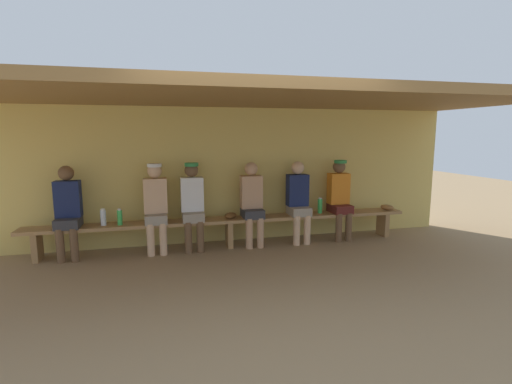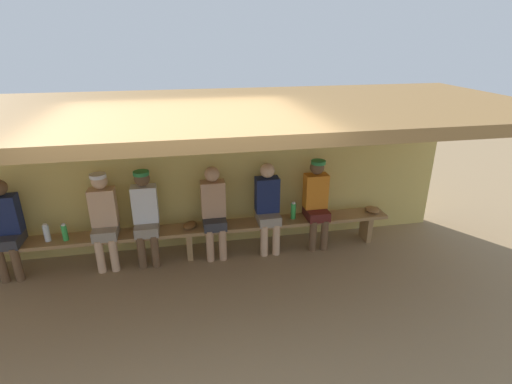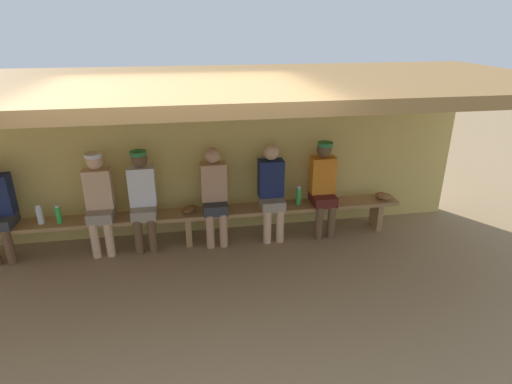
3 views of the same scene
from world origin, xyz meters
TOP-DOWN VIEW (x-y plane):
  - ground_plane at (0.00, 0.00)m, footprint 24.00×24.00m
  - back_wall at (0.00, 2.00)m, footprint 8.00×0.20m
  - dugout_roof at (0.00, 0.70)m, footprint 8.00×2.80m
  - bench at (0.00, 1.55)m, footprint 6.00×0.36m
  - player_rightmost at (-0.56, 1.55)m, footprint 0.34×0.42m
  - player_near_post at (-2.32, 1.55)m, footprint 0.34×0.42m
  - player_with_sunglasses at (-1.11, 1.55)m, footprint 0.34×0.42m
  - player_leftmost at (0.38, 1.55)m, footprint 0.34×0.42m
  - player_in_blue at (1.16, 1.55)m, footprint 0.34×0.42m
  - player_middle at (1.90, 1.55)m, footprint 0.34×0.42m
  - water_bottle_blue at (1.55, 1.57)m, footprint 0.08×0.08m
  - water_bottle_green at (-1.62, 1.51)m, footprint 0.07×0.07m
  - water_bottle_clear at (-1.85, 1.54)m, footprint 0.08×0.08m
  - baseball_glove_worn at (2.81, 1.54)m, footprint 0.25×0.29m
  - baseball_glove_tan at (0.03, 1.55)m, footprint 0.28×0.29m

SIDE VIEW (x-z plane):
  - ground_plane at x=0.00m, z-range 0.00..0.00m
  - bench at x=0.00m, z-range 0.16..0.62m
  - baseball_glove_worn at x=2.81m, z-range 0.46..0.55m
  - baseball_glove_tan at x=0.03m, z-range 0.46..0.55m
  - water_bottle_green at x=-1.62m, z-range 0.45..0.70m
  - water_bottle_clear at x=-1.85m, z-range 0.45..0.70m
  - water_bottle_blue at x=1.55m, z-range 0.45..0.72m
  - player_near_post at x=-2.32m, z-range 0.06..1.40m
  - player_leftmost at x=0.38m, z-range 0.06..1.40m
  - player_in_blue at x=1.16m, z-range 0.06..1.40m
  - player_rightmost at x=-0.56m, z-range 0.07..1.42m
  - player_with_sunglasses at x=-1.11m, z-range 0.07..1.42m
  - player_middle at x=1.90m, z-range 0.07..1.42m
  - back_wall at x=0.00m, z-range 0.00..2.20m
  - dugout_roof at x=0.00m, z-range 2.20..2.32m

